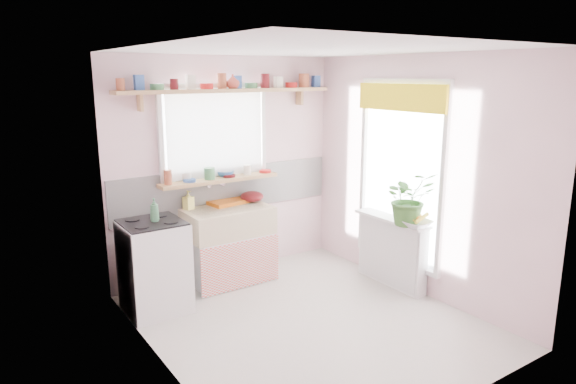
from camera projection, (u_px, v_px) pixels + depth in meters
room at (311, 160)px, 5.63m from camera, size 3.20×3.20×3.20m
sink_unit at (229, 244)px, 5.75m from camera, size 0.95×0.65×1.11m
cooker at (154, 266)px, 5.02m from camera, size 0.58×0.58×0.93m
radiator_ledge at (392, 250)px, 5.67m from camera, size 0.22×0.95×0.78m
windowsill at (220, 180)px, 5.74m from camera, size 1.40×0.22×0.04m
pine_shelf at (230, 91)px, 5.59m from camera, size 2.52×0.24×0.04m
shelf_crockery at (229, 83)px, 5.57m from camera, size 2.47×0.11×0.12m
sill_crockery at (215, 174)px, 5.69m from camera, size 1.35×0.11×0.12m
dish_tray at (227, 202)px, 5.86m from camera, size 0.47×0.37×0.04m
colander at (252, 196)px, 5.94m from camera, size 0.28×0.28×0.12m
jade_plant at (409, 198)px, 5.24m from camera, size 0.62×0.58×0.56m
fruit_bowl at (416, 224)px, 5.20m from camera, size 0.30×0.30×0.07m
herb_pot at (401, 208)px, 5.52m from camera, size 0.14×0.12×0.22m
soap_bottle_sink at (188, 200)px, 5.59m from camera, size 0.12×0.12×0.21m
sill_cup at (186, 177)px, 5.57m from camera, size 0.13×0.13×0.09m
sill_bowl at (225, 173)px, 5.83m from camera, size 0.27×0.27×0.06m
shelf_vase at (233, 81)px, 5.57m from camera, size 0.16×0.16×0.15m
cooker_bottle at (154, 210)px, 4.90m from camera, size 0.10×0.10×0.23m
fruit at (416, 218)px, 5.20m from camera, size 0.20×0.14×0.10m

